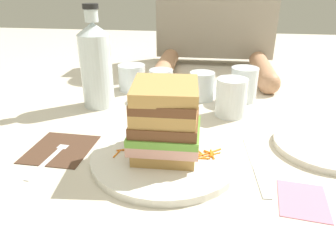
# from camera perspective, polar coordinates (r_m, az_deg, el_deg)

# --- Properties ---
(ground_plane) EXTENTS (3.00, 3.00, 0.00)m
(ground_plane) POSITION_cam_1_polar(r_m,az_deg,el_deg) (0.59, -1.08, -6.07)
(ground_plane) COLOR beige
(main_plate) EXTENTS (0.27, 0.27, 0.01)m
(main_plate) POSITION_cam_1_polar(r_m,az_deg,el_deg) (0.59, -0.40, -5.35)
(main_plate) COLOR white
(main_plate) RESTS_ON ground_plane
(sandwich) EXTENTS (0.12, 0.12, 0.14)m
(sandwich) POSITION_cam_1_polar(r_m,az_deg,el_deg) (0.56, -0.42, 1.04)
(sandwich) COLOR tan
(sandwich) RESTS_ON main_plate
(carrot_shred_0) EXTENTS (0.01, 0.02, 0.00)m
(carrot_shred_0) POSITION_cam_1_polar(r_m,az_deg,el_deg) (0.61, -5.92, -3.43)
(carrot_shred_0) COLOR orange
(carrot_shred_0) RESTS_ON main_plate
(carrot_shred_1) EXTENTS (0.00, 0.03, 0.00)m
(carrot_shred_1) POSITION_cam_1_polar(r_m,az_deg,el_deg) (0.59, -6.32, -4.79)
(carrot_shred_1) COLOR orange
(carrot_shred_1) RESTS_ON main_plate
(carrot_shred_2) EXTENTS (0.01, 0.02, 0.00)m
(carrot_shred_2) POSITION_cam_1_polar(r_m,az_deg,el_deg) (0.59, -9.23, -4.98)
(carrot_shred_2) COLOR orange
(carrot_shred_2) RESTS_ON main_plate
(carrot_shred_3) EXTENTS (0.02, 0.00, 0.00)m
(carrot_shred_3) POSITION_cam_1_polar(r_m,az_deg,el_deg) (0.60, -7.27, -4.15)
(carrot_shred_3) COLOR orange
(carrot_shred_3) RESTS_ON main_plate
(carrot_shred_4) EXTENTS (0.02, 0.01, 0.00)m
(carrot_shred_4) POSITION_cam_1_polar(r_m,az_deg,el_deg) (0.60, -8.26, -4.42)
(carrot_shred_4) COLOR orange
(carrot_shred_4) RESTS_ON main_plate
(carrot_shred_5) EXTENTS (0.01, 0.02, 0.00)m
(carrot_shred_5) POSITION_cam_1_polar(r_m,az_deg,el_deg) (0.58, 8.02, -5.49)
(carrot_shred_5) COLOR orange
(carrot_shred_5) RESTS_ON main_plate
(carrot_shred_6) EXTENTS (0.02, 0.02, 0.00)m
(carrot_shred_6) POSITION_cam_1_polar(r_m,az_deg,el_deg) (0.60, 8.53, -4.41)
(carrot_shred_6) COLOR orange
(carrot_shred_6) RESTS_ON main_plate
(carrot_shred_7) EXTENTS (0.02, 0.02, 0.00)m
(carrot_shred_7) POSITION_cam_1_polar(r_m,az_deg,el_deg) (0.58, 7.16, -5.17)
(carrot_shred_7) COLOR orange
(carrot_shred_7) RESTS_ON main_plate
(carrot_shred_8) EXTENTS (0.02, 0.00, 0.00)m
(carrot_shred_8) POSITION_cam_1_polar(r_m,az_deg,el_deg) (0.57, 6.51, -5.79)
(carrot_shred_8) COLOR orange
(carrot_shred_8) RESTS_ON main_plate
(carrot_shred_9) EXTENTS (0.02, 0.01, 0.00)m
(carrot_shred_9) POSITION_cam_1_polar(r_m,az_deg,el_deg) (0.59, 8.35, -4.99)
(carrot_shred_9) COLOR orange
(carrot_shred_9) RESTS_ON main_plate
(carrot_shred_10) EXTENTS (0.02, 0.02, 0.00)m
(carrot_shred_10) POSITION_cam_1_polar(r_m,az_deg,el_deg) (0.58, 6.02, -5.08)
(carrot_shred_10) COLOR orange
(carrot_shred_10) RESTS_ON main_plate
(carrot_shred_11) EXTENTS (0.02, 0.01, 0.00)m
(carrot_shred_11) POSITION_cam_1_polar(r_m,az_deg,el_deg) (0.59, 7.41, -4.75)
(carrot_shred_11) COLOR orange
(carrot_shred_11) RESTS_ON main_plate
(carrot_shred_12) EXTENTS (0.03, 0.01, 0.00)m
(carrot_shred_12) POSITION_cam_1_polar(r_m,az_deg,el_deg) (0.58, 4.96, -5.27)
(carrot_shred_12) COLOR orange
(carrot_shred_12) RESTS_ON main_plate
(carrot_shred_13) EXTENTS (0.02, 0.02, 0.00)m
(carrot_shred_13) POSITION_cam_1_polar(r_m,az_deg,el_deg) (0.59, 5.80, -4.72)
(carrot_shred_13) COLOR orange
(carrot_shred_13) RESTS_ON main_plate
(carrot_shred_14) EXTENTS (0.00, 0.02, 0.00)m
(carrot_shred_14) POSITION_cam_1_polar(r_m,az_deg,el_deg) (0.59, 7.72, -4.90)
(carrot_shred_14) COLOR orange
(carrot_shred_14) RESTS_ON main_plate
(napkin_dark) EXTENTS (0.12, 0.13, 0.00)m
(napkin_dark) POSITION_cam_1_polar(r_m,az_deg,el_deg) (0.66, -18.74, -3.87)
(napkin_dark) COLOR #4C3323
(napkin_dark) RESTS_ON ground_plane
(fork) EXTENTS (0.03, 0.17, 0.00)m
(fork) POSITION_cam_1_polar(r_m,az_deg,el_deg) (0.64, -19.76, -4.56)
(fork) COLOR silver
(fork) RESTS_ON napkin_dark
(knife) EXTENTS (0.03, 0.20, 0.00)m
(knife) POSITION_cam_1_polar(r_m,az_deg,el_deg) (0.59, 15.60, -6.87)
(knife) COLOR silver
(knife) RESTS_ON ground_plane
(juice_glass) EXTENTS (0.07, 0.07, 0.09)m
(juice_glass) POSITION_cam_1_polar(r_m,az_deg,el_deg) (0.78, 11.27, 4.79)
(juice_glass) COLOR white
(juice_glass) RESTS_ON ground_plane
(water_bottle) EXTENTS (0.08, 0.08, 0.25)m
(water_bottle) POSITION_cam_1_polar(r_m,az_deg,el_deg) (0.83, -12.82, 10.79)
(water_bottle) COLOR silver
(water_bottle) RESTS_ON ground_plane
(empty_tumbler_0) EXTENTS (0.07, 0.07, 0.09)m
(empty_tumbler_0) POSITION_cam_1_polar(r_m,az_deg,el_deg) (0.88, 13.44, 7.28)
(empty_tumbler_0) COLOR silver
(empty_tumbler_0) RESTS_ON ground_plane
(empty_tumbler_1) EXTENTS (0.06, 0.06, 0.08)m
(empty_tumbler_1) POSITION_cam_1_polar(r_m,az_deg,el_deg) (0.87, -1.22, 7.47)
(empty_tumbler_1) COLOR silver
(empty_tumbler_1) RESTS_ON ground_plane
(empty_tumbler_2) EXTENTS (0.07, 0.07, 0.08)m
(empty_tumbler_2) POSITION_cam_1_polar(r_m,az_deg,el_deg) (0.88, 6.11, 7.17)
(empty_tumbler_2) COLOR silver
(empty_tumbler_2) RESTS_ON ground_plane
(empty_tumbler_3) EXTENTS (0.08, 0.08, 0.07)m
(empty_tumbler_3) POSITION_cam_1_polar(r_m,az_deg,el_deg) (0.95, -6.50, 8.66)
(empty_tumbler_3) COLOR silver
(empty_tumbler_3) RESTS_ON ground_plane
(side_plate) EXTENTS (0.21, 0.21, 0.01)m
(side_plate) POSITION_cam_1_polar(r_m,az_deg,el_deg) (0.70, 26.80, -3.12)
(side_plate) COLOR white
(side_plate) RESTS_ON ground_plane
(napkin_pink) EXTENTS (0.08, 0.10, 0.00)m
(napkin_pink) POSITION_cam_1_polar(r_m,az_deg,el_deg) (0.53, 23.08, -12.15)
(napkin_pink) COLOR pink
(napkin_pink) RESTS_ON ground_plane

